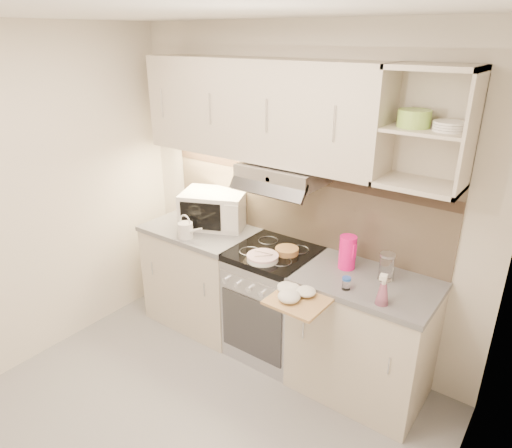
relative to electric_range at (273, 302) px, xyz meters
name	(u,v)px	position (x,y,z in m)	size (l,w,h in m)	color
ground	(177,436)	(0.00, -1.10, -0.45)	(3.00, 3.00, 0.00)	gray
room_shell	(204,181)	(0.00, -0.73, 1.18)	(3.04, 2.84, 2.52)	beige
base_cabinet_left	(203,277)	(-0.75, 0.00, -0.02)	(0.90, 0.60, 0.86)	beige
worktop_left	(200,230)	(-0.75, 0.00, 0.43)	(0.92, 0.62, 0.04)	slate
base_cabinet_right	(362,339)	(0.75, 0.00, -0.02)	(0.90, 0.60, 0.86)	beige
worktop_right	(368,283)	(0.75, 0.00, 0.43)	(0.92, 0.62, 0.04)	slate
electric_range	(273,302)	(0.00, 0.00, 0.00)	(0.60, 0.60, 0.90)	#B7B7BC
microwave	(214,209)	(-0.69, 0.12, 0.60)	(0.63, 0.56, 0.29)	silver
watering_can	(186,230)	(-0.69, -0.22, 0.52)	(0.23, 0.12, 0.20)	silver
plate_stack	(263,258)	(0.02, -0.18, 0.47)	(0.23, 0.23, 0.05)	silver
bread_loaf	(287,251)	(0.10, 0.02, 0.47)	(0.17, 0.17, 0.04)	#AB6445
pink_pitcher	(348,252)	(0.55, 0.07, 0.57)	(0.13, 0.12, 0.24)	#FF0F7D
glass_jar	(386,267)	(0.83, 0.07, 0.54)	(0.10, 0.10, 0.19)	white
spice_jar	(346,283)	(0.68, -0.19, 0.49)	(0.06, 0.06, 0.08)	white
spray_bottle	(383,291)	(0.93, -0.22, 0.53)	(0.08, 0.08, 0.22)	pink
cutting_board	(298,301)	(0.49, -0.45, 0.42)	(0.35, 0.32, 0.02)	tan
dish_towel	(293,292)	(0.44, -0.44, 0.46)	(0.26, 0.22, 0.07)	white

